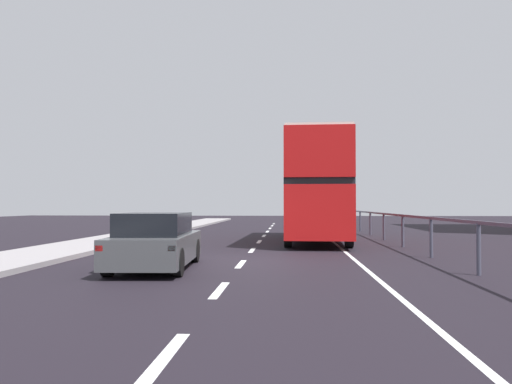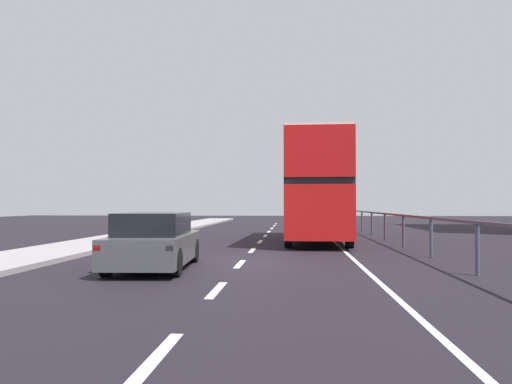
{
  "view_description": "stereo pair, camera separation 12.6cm",
  "coord_description": "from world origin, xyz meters",
  "views": [
    {
      "loc": [
        1.3,
        -14.2,
        1.59
      ],
      "look_at": [
        0.17,
        2.97,
        2.02
      ],
      "focal_mm": 35.59,
      "sensor_mm": 36.0,
      "label": 1
    },
    {
      "loc": [
        1.42,
        -14.19,
        1.59
      ],
      "look_at": [
        0.17,
        2.97,
        2.02
      ],
      "focal_mm": 35.59,
      "sensor_mm": 36.0,
      "label": 2
    }
  ],
  "objects": [
    {
      "name": "double_decker_bus_red",
      "position": [
        2.48,
        8.16,
        2.37
      ],
      "size": [
        2.76,
        10.1,
        4.43
      ],
      "rotation": [
        0.0,
        0.0,
        -0.03
      ],
      "color": "#B81212",
      "rests_on": "ground"
    },
    {
      "name": "lane_paint_markings",
      "position": [
        2.0,
        8.5,
        0.0
      ],
      "size": [
        3.32,
        46.0,
        0.01
      ],
      "color": "silver",
      "rests_on": "ground"
    },
    {
      "name": "ground_plane",
      "position": [
        0.0,
        0.0,
        -0.05
      ],
      "size": [
        75.67,
        120.0,
        0.1
      ],
      "primitive_type": "cube",
      "color": "black"
    },
    {
      "name": "near_sidewalk_kerb",
      "position": [
        -6.31,
        0.0,
        0.07
      ],
      "size": [
        2.71,
        80.0,
        0.14
      ],
      "primitive_type": "cube",
      "color": "gray",
      "rests_on": "ground"
    },
    {
      "name": "bridge_side_railing",
      "position": [
        5.55,
        9.0,
        0.99
      ],
      "size": [
        0.1,
        42.0,
        1.23
      ],
      "color": "#444354",
      "rests_on": "ground"
    },
    {
      "name": "hatchback_car_near",
      "position": [
        -2.01,
        -1.8,
        0.67
      ],
      "size": [
        1.95,
        4.35,
        1.39
      ],
      "rotation": [
        0.0,
        0.0,
        0.06
      ],
      "color": "#48494C",
      "rests_on": "ground"
    }
  ]
}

